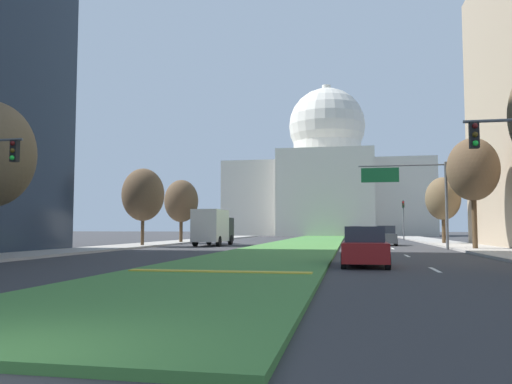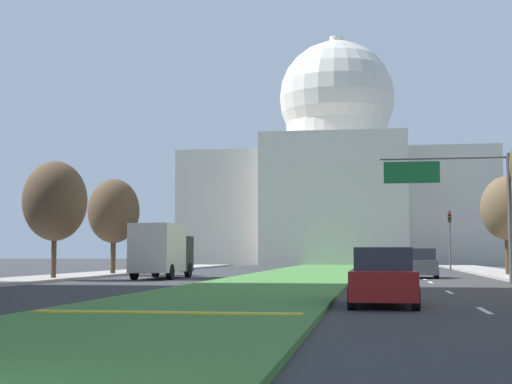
{
  "view_description": "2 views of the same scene",
  "coord_description": "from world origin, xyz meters",
  "px_view_note": "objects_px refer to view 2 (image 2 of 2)",
  "views": [
    {
      "loc": [
        4.39,
        -5.14,
        1.66
      ],
      "look_at": [
        -2.66,
        32.33,
        4.35
      ],
      "focal_mm": 35.01,
      "sensor_mm": 36.0,
      "label": 1
    },
    {
      "loc": [
        4.74,
        -5.83,
        1.54
      ],
      "look_at": [
        -2.37,
        40.39,
        5.25
      ],
      "focal_mm": 53.74,
      "sensor_mm": 36.0,
      "label": 2
    }
  ],
  "objects_px": {
    "street_tree_right_far": "(507,208)",
    "sedan_lead_stopped": "(383,278)",
    "traffic_light_far_right": "(450,232)",
    "sedan_far_horizon": "(378,260)",
    "street_tree_left_mid": "(55,201)",
    "sedan_distant": "(375,262)",
    "box_truck_delivery": "(162,250)",
    "capitol_building": "(337,179)",
    "street_tree_left_far": "(114,211)",
    "sedan_very_far": "(377,259)",
    "overhead_guide_sign": "(459,190)",
    "sedan_midblock": "(422,264)"
  },
  "relations": [
    {
      "from": "sedan_midblock",
      "to": "sedan_far_horizon",
      "type": "bearing_deg",
      "value": 94.97
    },
    {
      "from": "street_tree_left_mid",
      "to": "sedan_distant",
      "type": "height_order",
      "value": "street_tree_left_mid"
    },
    {
      "from": "overhead_guide_sign",
      "to": "street_tree_left_mid",
      "type": "bearing_deg",
      "value": 176.87
    },
    {
      "from": "overhead_guide_sign",
      "to": "sedan_distant",
      "type": "bearing_deg",
      "value": 101.06
    },
    {
      "from": "sedan_lead_stopped",
      "to": "sedan_midblock",
      "type": "xyz_separation_m",
      "value": [
        2.65,
        25.12,
        0.04
      ]
    },
    {
      "from": "sedan_midblock",
      "to": "sedan_far_horizon",
      "type": "height_order",
      "value": "sedan_far_horizon"
    },
    {
      "from": "overhead_guide_sign",
      "to": "sedan_distant",
      "type": "height_order",
      "value": "overhead_guide_sign"
    },
    {
      "from": "capitol_building",
      "to": "street_tree_left_mid",
      "type": "xyz_separation_m",
      "value": [
        -12.92,
        -61.15,
        -6.87
      ]
    },
    {
      "from": "street_tree_right_far",
      "to": "box_truck_delivery",
      "type": "height_order",
      "value": "street_tree_right_far"
    },
    {
      "from": "street_tree_left_mid",
      "to": "sedan_midblock",
      "type": "height_order",
      "value": "street_tree_left_mid"
    },
    {
      "from": "overhead_guide_sign",
      "to": "sedan_very_far",
      "type": "bearing_deg",
      "value": 94.46
    },
    {
      "from": "street_tree_right_far",
      "to": "sedan_lead_stopped",
      "type": "distance_m",
      "value": 29.81
    },
    {
      "from": "capitol_building",
      "to": "traffic_light_far_right",
      "type": "distance_m",
      "value": 36.61
    },
    {
      "from": "capitol_building",
      "to": "sedan_far_horizon",
      "type": "distance_m",
      "value": 27.76
    },
    {
      "from": "overhead_guide_sign",
      "to": "street_tree_left_mid",
      "type": "xyz_separation_m",
      "value": [
        -21.91,
        1.2,
        -0.27
      ]
    },
    {
      "from": "box_truck_delivery",
      "to": "overhead_guide_sign",
      "type": "bearing_deg",
      "value": -16.13
    },
    {
      "from": "sedan_midblock",
      "to": "box_truck_delivery",
      "type": "xyz_separation_m",
      "value": [
        -15.39,
        -3.52,
        0.85
      ]
    },
    {
      "from": "traffic_light_far_right",
      "to": "sedan_far_horizon",
      "type": "height_order",
      "value": "traffic_light_far_right"
    },
    {
      "from": "overhead_guide_sign",
      "to": "sedan_far_horizon",
      "type": "distance_m",
      "value": 37.54
    },
    {
      "from": "sedan_very_far",
      "to": "box_truck_delivery",
      "type": "relative_size",
      "value": 0.7
    },
    {
      "from": "overhead_guide_sign",
      "to": "sedan_lead_stopped",
      "type": "xyz_separation_m",
      "value": [
        -3.99,
        -16.76,
        -3.89
      ]
    },
    {
      "from": "overhead_guide_sign",
      "to": "traffic_light_far_right",
      "type": "bearing_deg",
      "value": 85.49
    },
    {
      "from": "sedan_midblock",
      "to": "box_truck_delivery",
      "type": "height_order",
      "value": "box_truck_delivery"
    },
    {
      "from": "sedan_distant",
      "to": "sedan_very_far",
      "type": "relative_size",
      "value": 1.03
    },
    {
      "from": "street_tree_left_mid",
      "to": "street_tree_left_far",
      "type": "relative_size",
      "value": 1.02
    },
    {
      "from": "sedan_distant",
      "to": "street_tree_left_far",
      "type": "bearing_deg",
      "value": -147.5
    },
    {
      "from": "street_tree_left_far",
      "to": "box_truck_delivery",
      "type": "xyz_separation_m",
      "value": [
        4.91,
        -5.43,
        -2.66
      ]
    },
    {
      "from": "capitol_building",
      "to": "box_truck_delivery",
      "type": "bearing_deg",
      "value": -97.67
    },
    {
      "from": "street_tree_left_far",
      "to": "sedan_midblock",
      "type": "distance_m",
      "value": 20.69
    },
    {
      "from": "traffic_light_far_right",
      "to": "box_truck_delivery",
      "type": "relative_size",
      "value": 0.81
    },
    {
      "from": "traffic_light_far_right",
      "to": "overhead_guide_sign",
      "type": "xyz_separation_m",
      "value": [
        -2.24,
        -28.43,
        1.37
      ]
    },
    {
      "from": "street_tree_right_far",
      "to": "street_tree_left_far",
      "type": "bearing_deg",
      "value": -176.9
    },
    {
      "from": "sedan_midblock",
      "to": "capitol_building",
      "type": "bearing_deg",
      "value": 98.05
    },
    {
      "from": "sedan_lead_stopped",
      "to": "sedan_very_far",
      "type": "xyz_separation_m",
      "value": [
        0.1,
        66.57,
        -0.02
      ]
    },
    {
      "from": "street_tree_left_far",
      "to": "sedan_very_far",
      "type": "xyz_separation_m",
      "value": [
        17.76,
        39.54,
        -3.56
      ]
    },
    {
      "from": "traffic_light_far_right",
      "to": "overhead_guide_sign",
      "type": "height_order",
      "value": "overhead_guide_sign"
    },
    {
      "from": "sedan_distant",
      "to": "capitol_building",
      "type": "bearing_deg",
      "value": 96.69
    },
    {
      "from": "capitol_building",
      "to": "overhead_guide_sign",
      "type": "height_order",
      "value": "capitol_building"
    },
    {
      "from": "capitol_building",
      "to": "sedan_lead_stopped",
      "type": "bearing_deg",
      "value": -86.39
    },
    {
      "from": "street_tree_left_far",
      "to": "sedan_distant",
      "type": "relative_size",
      "value": 1.41
    },
    {
      "from": "street_tree_left_mid",
      "to": "sedan_very_far",
      "type": "height_order",
      "value": "street_tree_left_mid"
    },
    {
      "from": "capitol_building",
      "to": "sedan_very_far",
      "type": "relative_size",
      "value": 8.93
    },
    {
      "from": "street_tree_left_far",
      "to": "sedan_far_horizon",
      "type": "height_order",
      "value": "street_tree_left_far"
    },
    {
      "from": "street_tree_left_far",
      "to": "sedan_lead_stopped",
      "type": "relative_size",
      "value": 1.52
    },
    {
      "from": "traffic_light_far_right",
      "to": "street_tree_left_far",
      "type": "height_order",
      "value": "street_tree_left_far"
    },
    {
      "from": "street_tree_right_far",
      "to": "sedan_distant",
      "type": "distance_m",
      "value": 13.36
    },
    {
      "from": "capitol_building",
      "to": "sedan_midblock",
      "type": "xyz_separation_m",
      "value": [
        7.64,
        -53.99,
        -10.46
      ]
    },
    {
      "from": "sedan_lead_stopped",
      "to": "sedan_very_far",
      "type": "bearing_deg",
      "value": 89.91
    },
    {
      "from": "street_tree_left_mid",
      "to": "street_tree_left_far",
      "type": "xyz_separation_m",
      "value": [
        0.26,
        9.07,
        -0.08
      ]
    },
    {
      "from": "overhead_guide_sign",
      "to": "box_truck_delivery",
      "type": "relative_size",
      "value": 1.02
    }
  ]
}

